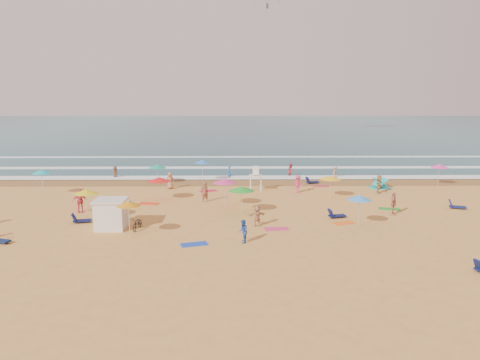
{
  "coord_description": "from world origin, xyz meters",
  "views": [
    {
      "loc": [
        2.19,
        -36.72,
        9.54
      ],
      "look_at": [
        2.69,
        6.0,
        1.5
      ],
      "focal_mm": 35.0,
      "sensor_mm": 36.0,
      "label": 1
    }
  ],
  "objects": [
    {
      "name": "lifeguard_stand",
      "position": [
        4.25,
        8.03,
        1.05
      ],
      "size": [
        1.2,
        1.2,
        2.1
      ],
      "primitive_type": null,
      "color": "white",
      "rests_on": "ground"
    },
    {
      "name": "beach_umbrellas",
      "position": [
        2.94,
        0.33,
        2.09
      ],
      "size": [
        59.58,
        31.74,
        0.79
      ],
      "color": "#17B2BD",
      "rests_on": "ground"
    },
    {
      "name": "wet_sand",
      "position": [
        0.0,
        12.5,
        0.01
      ],
      "size": [
        220.0,
        220.0,
        0.0
      ],
      "primitive_type": "plane",
      "color": "olive",
      "rests_on": "ground"
    },
    {
      "name": "popup_tents",
      "position": [
        21.09,
        1.56,
        0.6
      ],
      "size": [
        10.81,
        18.1,
        1.2
      ],
      "color": "#EB3497",
      "rests_on": "ground"
    },
    {
      "name": "loungers",
      "position": [
        4.08,
        -3.21,
        0.17
      ],
      "size": [
        49.7,
        25.74,
        0.34
      ],
      "color": "#0F1F4D",
      "rests_on": "ground"
    },
    {
      "name": "cabana_roof",
      "position": [
        -6.57,
        -4.55,
        2.06
      ],
      "size": [
        2.2,
        2.2,
        0.12
      ],
      "primitive_type": "cube",
      "color": "silver",
      "rests_on": "cabana"
    },
    {
      "name": "cabana",
      "position": [
        -6.57,
        -4.55,
        1.0
      ],
      "size": [
        2.0,
        2.0,
        2.0
      ],
      "primitive_type": "cube",
      "color": "silver",
      "rests_on": "ground"
    },
    {
      "name": "ground",
      "position": [
        0.0,
        0.0,
        0.0
      ],
      "size": [
        220.0,
        220.0,
        0.0
      ],
      "primitive_type": "plane",
      "color": "gold",
      "rests_on": "ground"
    },
    {
      "name": "towels",
      "position": [
        -0.9,
        -1.43,
        0.01
      ],
      "size": [
        39.58,
        23.84,
        0.03
      ],
      "color": "#D61A57",
      "rests_on": "ground"
    },
    {
      "name": "surf_foam",
      "position": [
        0.0,
        21.32,
        0.1
      ],
      "size": [
        200.0,
        18.7,
        0.05
      ],
      "color": "white",
      "rests_on": "ground"
    },
    {
      "name": "bicycle",
      "position": [
        -4.67,
        -4.85,
        0.44
      ],
      "size": [
        0.81,
        1.75,
        0.89
      ],
      "primitive_type": "imported",
      "rotation": [
        0.0,
        0.0,
        -0.14
      ],
      "color": "black",
      "rests_on": "ground"
    },
    {
      "name": "beachgoers",
      "position": [
        2.41,
        4.81,
        0.79
      ],
      "size": [
        33.89,
        24.89,
        2.11
      ],
      "color": "#AC6B4F",
      "rests_on": "ground"
    },
    {
      "name": "ocean",
      "position": [
        0.0,
        84.0,
        0.0
      ],
      "size": [
        220.0,
        140.0,
        0.18
      ],
      "primitive_type": "cube",
      "color": "#0C4756",
      "rests_on": "ground"
    }
  ]
}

